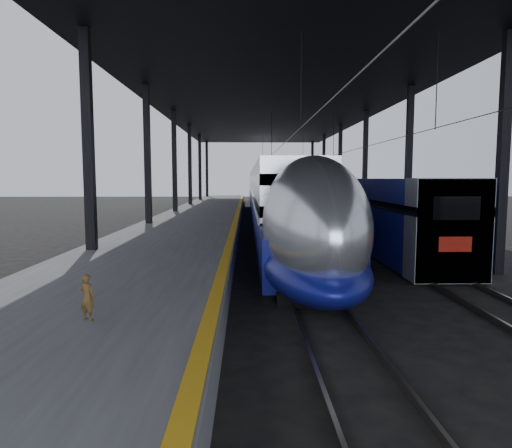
{
  "coord_description": "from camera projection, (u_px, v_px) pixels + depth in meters",
  "views": [
    {
      "loc": [
        0.01,
        -12.02,
        3.65
      ],
      "look_at": [
        0.34,
        4.39,
        2.0
      ],
      "focal_mm": 32.0,
      "sensor_mm": 36.0,
      "label": 1
    }
  ],
  "objects": [
    {
      "name": "ground",
      "position": [
        247.0,
        314.0,
        12.32
      ],
      "size": [
        160.0,
        160.0,
        0.0
      ],
      "primitive_type": "plane",
      "color": "black",
      "rests_on": "ground"
    },
    {
      "name": "platform",
      "position": [
        197.0,
        223.0,
        32.09
      ],
      "size": [
        6.0,
        80.0,
        1.0
      ],
      "primitive_type": "cube",
      "color": "#4C4C4F",
      "rests_on": "ground"
    },
    {
      "name": "yellow_strip",
      "position": [
        237.0,
        216.0,
        32.1
      ],
      "size": [
        0.3,
        80.0,
        0.01
      ],
      "primitive_type": "cube",
      "color": "orange",
      "rests_on": "platform"
    },
    {
      "name": "rails",
      "position": [
        310.0,
        229.0,
        32.3
      ],
      "size": [
        6.52,
        80.0,
        0.16
      ],
      "color": "slate",
      "rests_on": "ground"
    },
    {
      "name": "canopy",
      "position": [
        274.0,
        99.0,
        31.34
      ],
      "size": [
        18.0,
        75.0,
        9.47
      ],
      "color": "black",
      "rests_on": "ground"
    },
    {
      "name": "tgv_train",
      "position": [
        269.0,
        195.0,
        41.31
      ],
      "size": [
        3.13,
        65.2,
        4.48
      ],
      "color": "silver",
      "rests_on": "ground"
    },
    {
      "name": "second_train",
      "position": [
        322.0,
        198.0,
        42.42
      ],
      "size": [
        2.65,
        56.05,
        3.65
      ],
      "color": "navy",
      "rests_on": "ground"
    },
    {
      "name": "child",
      "position": [
        87.0,
        297.0,
        8.49
      ],
      "size": [
        0.38,
        0.32,
        0.88
      ],
      "primitive_type": "imported",
      "rotation": [
        0.0,
        0.0,
        2.73
      ],
      "color": "#533B1B",
      "rests_on": "platform"
    }
  ]
}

